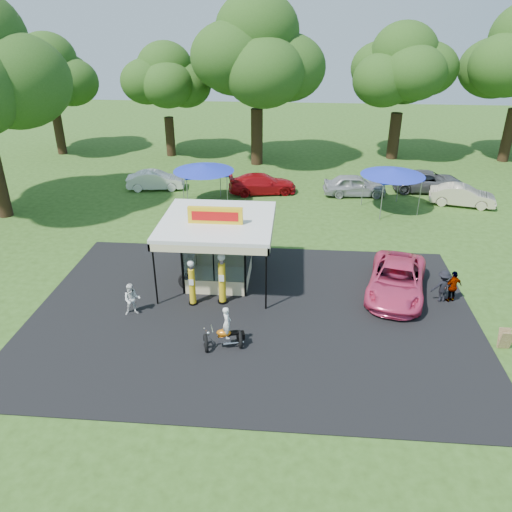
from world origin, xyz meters
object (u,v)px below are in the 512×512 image
object	(u,v)px
pink_sedan	(397,280)
bg_car_d	(428,181)
bg_car_c	(355,185)
gas_pump_left	(192,284)
motorcycle	(226,332)
spectator_east_a	(443,286)
gas_station_kiosk	(218,249)
bg_car_b	(262,184)
a_frame_sign	(505,339)
gas_pump_right	(222,280)
tent_east	(393,172)
bg_car_e	(462,196)
kiosk_car	(225,253)
spectator_west	(132,299)
bg_car_a	(156,180)
tent_west	(204,168)
spectator_east_b	(453,287)

from	to	relation	value
pink_sedan	bg_car_d	bearing A→B (deg)	86.09
bg_car_d	bg_car_c	bearing A→B (deg)	105.75
gas_pump_left	motorcycle	size ratio (longest dim) A/B	1.16
pink_sedan	bg_car_c	xyz separation A→B (m)	(-0.67, 14.41, 0.01)
spectator_east_a	gas_station_kiosk	bearing A→B (deg)	-13.49
bg_car_b	bg_car_d	distance (m)	12.64
a_frame_sign	motorcycle	bearing A→B (deg)	-175.51
motorcycle	gas_station_kiosk	bearing A→B (deg)	85.64
gas_pump_right	tent_east	world-z (taller)	tent_east
pink_sedan	spectator_east_a	xyz separation A→B (m)	(2.04, -0.53, 0.04)
spectator_east_a	bg_car_e	xyz separation A→B (m)	(4.64, 13.42, -0.09)
gas_pump_right	bg_car_d	world-z (taller)	gas_pump_right
kiosk_car	bg_car_e	bearing A→B (deg)	-56.84
spectator_west	bg_car_e	xyz separation A→B (m)	(18.85, 15.72, -0.04)
kiosk_car	tent_east	bearing A→B (deg)	-49.48
tent_east	bg_car_c	bearing A→B (deg)	125.76
gas_station_kiosk	gas_pump_left	bearing A→B (deg)	-110.41
gas_station_kiosk	kiosk_car	size ratio (longest dim) A/B	1.92
gas_station_kiosk	pink_sedan	distance (m)	8.82
bg_car_a	gas_pump_left	bearing A→B (deg)	-168.52
kiosk_car	gas_pump_right	bearing A→B (deg)	-173.63
pink_sedan	bg_car_a	distance (m)	21.46
a_frame_sign	pink_sedan	xyz separation A→B (m)	(-3.71, 4.06, 0.33)
bg_car_c	tent_west	distance (m)	11.27
spectator_east_a	spectator_east_b	xyz separation A→B (m)	(0.46, 0.02, -0.00)
tent_west	a_frame_sign	bearing A→B (deg)	-45.95
bg_car_d	tent_west	xyz separation A→B (m)	(-16.42, -4.32, 1.91)
bg_car_a	tent_west	size ratio (longest dim) A/B	1.03
spectator_west	bg_car_b	size ratio (longest dim) A/B	0.30
motorcycle	bg_car_e	xyz separation A→B (m)	(14.31, 17.85, -0.04)
bg_car_b	spectator_east_a	bearing A→B (deg)	-159.32
bg_car_a	spectator_east_a	bearing A→B (deg)	-139.41
a_frame_sign	bg_car_c	distance (m)	18.98
gas_pump_right	motorcycle	size ratio (longest dim) A/B	1.30
spectator_east_a	bg_car_c	bearing A→B (deg)	-87.15
motorcycle	kiosk_car	bearing A→B (deg)	82.48
spectator_east_b	spectator_west	bearing A→B (deg)	-13.90
gas_station_kiosk	bg_car_b	distance (m)	13.82
kiosk_car	bg_car_c	size ratio (longest dim) A/B	0.61
bg_car_d	bg_car_e	world-z (taller)	bg_car_d
pink_sedan	spectator_west	xyz separation A→B (m)	(-12.17, -2.83, -0.00)
gas_station_kiosk	spectator_west	distance (m)	4.96
gas_pump_right	bg_car_c	world-z (taller)	gas_pump_right
gas_pump_left	bg_car_d	xyz separation A→B (m)	(14.63, 17.67, -0.35)
tent_west	tent_east	xyz separation A→B (m)	(12.84, -0.07, 0.04)
bg_car_e	tent_west	bearing A→B (deg)	106.99
bg_car_c	bg_car_e	distance (m)	7.51
bg_car_a	bg_car_e	bearing A→B (deg)	-103.37
kiosk_car	bg_car_a	bearing A→B (deg)	30.91
spectator_east_a	bg_car_e	bearing A→B (deg)	-116.52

